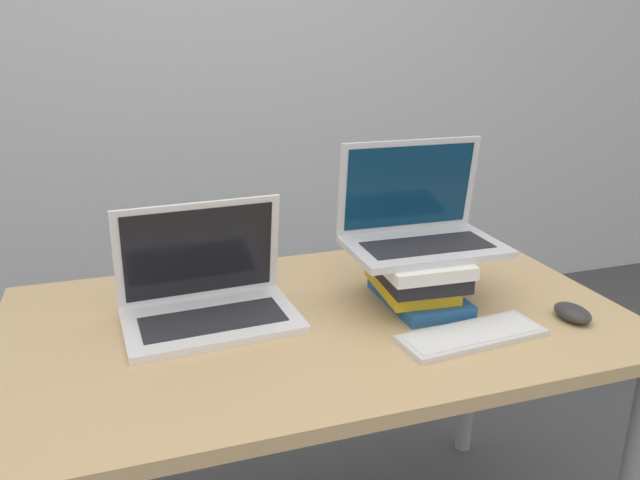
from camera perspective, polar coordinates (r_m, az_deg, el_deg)
wall_back at (r=2.81m, az=-10.78°, el=18.41°), size 8.00×0.05×2.70m
desk at (r=1.45m, az=-0.21°, el=-9.87°), size 1.38×0.79×0.74m
laptop_left at (r=1.40m, az=-10.25°, el=-5.12°), size 0.39×0.27×0.26m
book_stack at (r=1.47m, az=8.68°, el=-3.25°), size 0.20×0.28×0.13m
laptop_on_books at (r=1.47m, az=9.03°, el=1.29°), size 0.36×0.24×0.24m
wireless_keyboard at (r=1.35m, az=13.70°, el=-8.45°), size 0.32×0.14×0.01m
mouse at (r=1.50m, az=22.09°, el=-6.17°), size 0.06×0.10×0.03m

